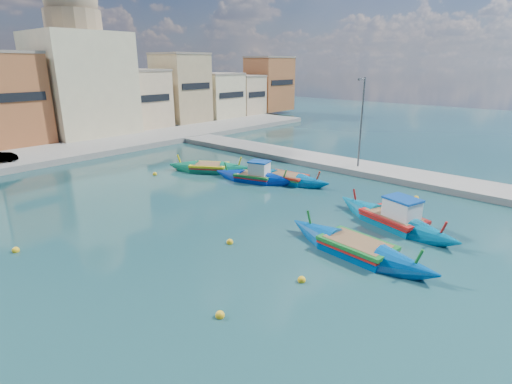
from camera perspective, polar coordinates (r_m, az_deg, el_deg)
ground at (r=19.26m, az=5.61°, el=-10.43°), size 160.00×160.00×0.00m
east_quay at (r=34.49m, az=23.53°, el=1.54°), size 4.00×70.00×0.50m
north_quay at (r=44.88m, az=-29.65°, el=4.28°), size 80.00×8.00×0.60m
north_townhouses at (r=53.41m, az=-26.39°, el=11.74°), size 83.20×7.87×10.19m
church_block at (r=55.19m, az=-23.91°, el=15.79°), size 10.00×10.00×19.10m
quay_street_lamp at (r=35.38m, az=14.78°, el=9.62°), size 1.18×0.16×8.00m
luzzu_turquoise_cabin at (r=24.79m, az=19.07°, el=-3.83°), size 4.41×9.04×2.85m
luzzu_blue_cabin at (r=32.19m, az=-0.16°, el=2.10°), size 3.77×7.55×2.60m
luzzu_cyan_mid at (r=32.11m, az=4.35°, el=1.87°), size 2.73×7.97×2.31m
luzzu_green at (r=35.36m, az=-6.68°, el=3.34°), size 5.72×7.64×2.44m
luzzu_blue_south at (r=20.74m, az=14.19°, el=-7.93°), size 2.97×8.95×2.54m
mooring_buoys at (r=24.10m, az=-2.50°, el=-4.10°), size 22.02×19.86×0.36m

